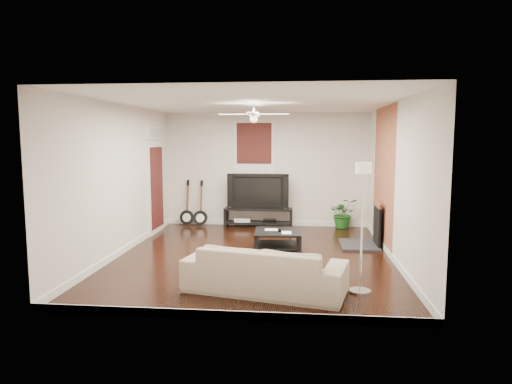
# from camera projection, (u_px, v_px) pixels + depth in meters

# --- Properties ---
(room) EXTENTS (5.01, 6.01, 2.81)m
(room) POSITION_uv_depth(u_px,v_px,m) (254.00, 181.00, 8.20)
(room) COLOR black
(room) RESTS_ON ground
(brick_accent) EXTENTS (0.02, 2.20, 2.80)m
(brick_accent) POSITION_uv_depth(u_px,v_px,m) (383.00, 177.00, 8.94)
(brick_accent) COLOR #A75736
(brick_accent) RESTS_ON floor
(fireplace) EXTENTS (0.80, 1.10, 0.92)m
(fireplace) POSITION_uv_depth(u_px,v_px,m) (367.00, 224.00, 9.08)
(fireplace) COLOR black
(fireplace) RESTS_ON floor
(window_back) EXTENTS (1.00, 0.06, 1.30)m
(window_back) POSITION_uv_depth(u_px,v_px,m) (254.00, 147.00, 11.10)
(window_back) COLOR #34130E
(window_back) RESTS_ON wall_back
(door_left) EXTENTS (0.08, 1.00, 2.50)m
(door_left) POSITION_uv_depth(u_px,v_px,m) (156.00, 179.00, 10.33)
(door_left) COLOR white
(door_left) RESTS_ON wall_left
(tv_stand) EXTENTS (1.67, 0.45, 0.47)m
(tv_stand) POSITION_uv_depth(u_px,v_px,m) (258.00, 217.00, 11.10)
(tv_stand) COLOR black
(tv_stand) RESTS_ON floor
(tv) EXTENTS (1.50, 0.20, 0.86)m
(tv) POSITION_uv_depth(u_px,v_px,m) (258.00, 191.00, 11.04)
(tv) COLOR black
(tv) RESTS_ON tv_stand
(coffee_table) EXTENTS (0.93, 0.93, 0.37)m
(coffee_table) POSITION_uv_depth(u_px,v_px,m) (278.00, 240.00, 8.82)
(coffee_table) COLOR black
(coffee_table) RESTS_ON floor
(sofa) EXTENTS (2.41, 1.38, 0.66)m
(sofa) POSITION_uv_depth(u_px,v_px,m) (265.00, 269.00, 6.38)
(sofa) COLOR #C0A690
(sofa) RESTS_ON floor
(floor_lamp) EXTENTS (0.37, 0.37, 1.85)m
(floor_lamp) POSITION_uv_depth(u_px,v_px,m) (362.00, 228.00, 6.28)
(floor_lamp) COLOR silver
(floor_lamp) RESTS_ON floor
(potted_plant) EXTENTS (0.72, 0.64, 0.74)m
(potted_plant) POSITION_uv_depth(u_px,v_px,m) (343.00, 213.00, 10.92)
(potted_plant) COLOR #1B5919
(potted_plant) RESTS_ON floor
(guitar_left) EXTENTS (0.37, 0.27, 1.15)m
(guitar_left) POSITION_uv_depth(u_px,v_px,m) (187.00, 203.00, 11.20)
(guitar_left) COLOR black
(guitar_left) RESTS_ON floor
(guitar_right) EXTENTS (0.37, 0.27, 1.15)m
(guitar_right) POSITION_uv_depth(u_px,v_px,m) (200.00, 203.00, 11.14)
(guitar_right) COLOR black
(guitar_right) RESTS_ON floor
(ceiling_fan) EXTENTS (1.24, 1.24, 0.32)m
(ceiling_fan) POSITION_uv_depth(u_px,v_px,m) (254.00, 114.00, 8.06)
(ceiling_fan) COLOR white
(ceiling_fan) RESTS_ON ceiling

